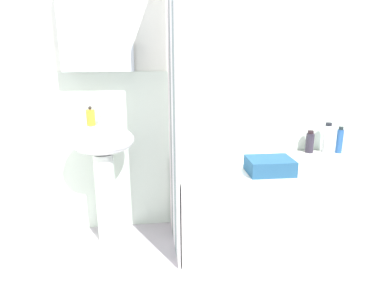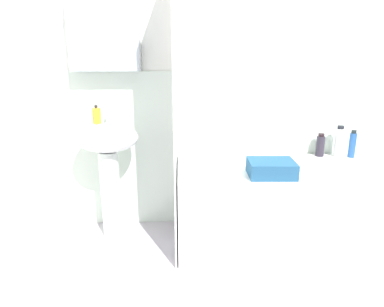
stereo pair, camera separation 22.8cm
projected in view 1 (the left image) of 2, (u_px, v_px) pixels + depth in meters
wall_back_tiled at (214, 79)px, 2.65m from camera, size 3.60×0.18×2.40m
sink at (103, 158)px, 2.46m from camera, size 0.44×0.34×0.86m
faucet at (101, 115)px, 2.46m from camera, size 0.03×0.12×0.12m
soap_dispenser at (91, 117)px, 2.39m from camera, size 0.06×0.06×0.13m
bathtub at (273, 202)px, 2.59m from camera, size 1.41×0.65×0.57m
shower_curtain at (173, 106)px, 2.29m from camera, size 0.01×0.65×2.00m
lotion_bottle at (340, 140)px, 2.78m from camera, size 0.05×0.05×0.21m
body_wash_bottle at (327, 138)px, 2.78m from camera, size 0.07×0.07×0.24m
conditioner_bottle at (310, 142)px, 2.79m from camera, size 0.06×0.06×0.18m
towel_folded at (270, 166)px, 2.32m from camera, size 0.30×0.24×0.10m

